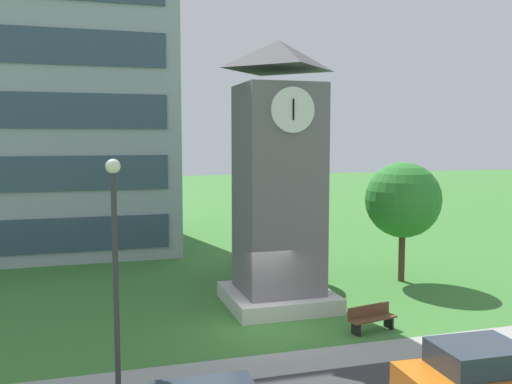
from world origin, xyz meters
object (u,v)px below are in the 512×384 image
(clock_tower, at_px, (278,190))
(tree_by_building, at_px, (403,200))
(parked_car_orange, at_px, (482,377))
(street_lamp, at_px, (115,254))
(park_bench, at_px, (371,318))
(tree_near_tower, at_px, (273,211))

(clock_tower, height_order, tree_by_building, clock_tower)
(parked_car_orange, bearing_deg, tree_by_building, 67.49)
(street_lamp, height_order, parked_car_orange, street_lamp)
(street_lamp, xyz_separation_m, tree_by_building, (13.22, 8.57, 0.01))
(park_bench, relative_size, parked_car_orange, 0.45)
(clock_tower, distance_m, parked_car_orange, 10.53)
(tree_by_building, relative_size, parked_car_orange, 1.34)
(street_lamp, bearing_deg, clock_tower, 45.51)
(clock_tower, bearing_deg, park_bench, -61.00)
(park_bench, xyz_separation_m, tree_by_building, (4.61, 5.71, 3.32))
(street_lamp, relative_size, parked_car_orange, 1.48)
(tree_near_tower, bearing_deg, tree_by_building, -20.03)
(street_lamp, distance_m, tree_by_building, 15.75)
(park_bench, bearing_deg, tree_by_building, 51.08)
(tree_by_building, bearing_deg, parked_car_orange, -112.51)
(parked_car_orange, bearing_deg, street_lamp, 160.22)
(park_bench, distance_m, street_lamp, 9.65)
(street_lamp, xyz_separation_m, tree_near_tower, (7.62, 10.61, -0.56))
(tree_near_tower, xyz_separation_m, tree_by_building, (5.60, -2.04, 0.57))
(park_bench, distance_m, tree_near_tower, 8.28)
(park_bench, height_order, tree_by_building, tree_by_building)
(tree_near_tower, bearing_deg, parked_car_orange, -86.66)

